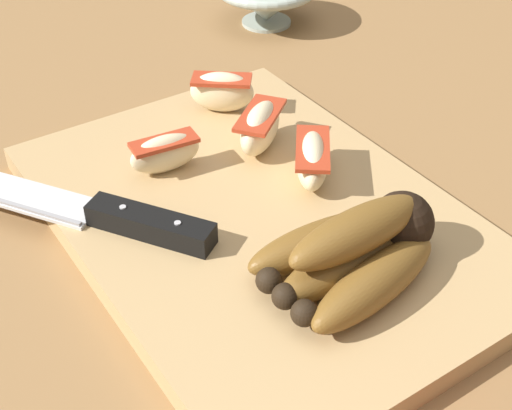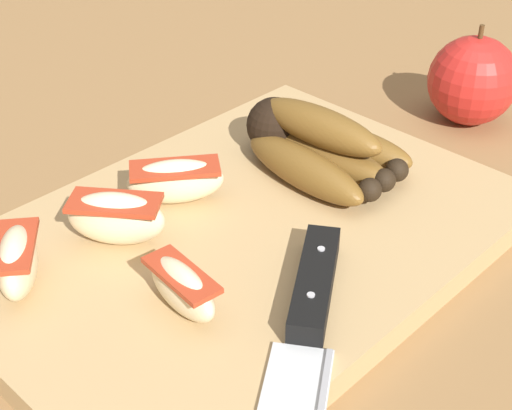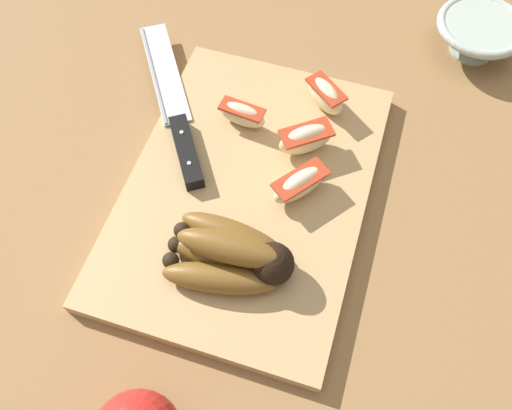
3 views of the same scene
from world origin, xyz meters
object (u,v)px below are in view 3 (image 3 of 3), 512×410
Objects in this scene: apple_wedge_middle at (325,95)px; ceramic_bowl at (478,34)px; banana_bunch at (233,256)px; apple_wedge_near at (300,184)px; chefs_knife at (178,122)px; apple_wedge_extra at (242,114)px; apple_wedge_far at (306,139)px.

apple_wedge_middle is 0.25m from ceramic_bowl.
banana_bunch reaches higher than apple_wedge_near.
chefs_knife is (-0.16, -0.13, -0.01)m from banana_bunch.
banana_bunch reaches higher than apple_wedge_middle.
apple_wedge_extra reaches higher than ceramic_bowl.
banana_bunch is 0.17m from apple_wedge_far.
chefs_knife is 2.05× the size of ceramic_bowl.
apple_wedge_far is at bearing 168.54° from banana_bunch.
apple_wedge_far is at bearing 94.29° from chefs_knife.
apple_wedge_middle is at bearing 170.53° from banana_bunch.
apple_wedge_middle is 0.51× the size of ceramic_bowl.
banana_bunch is at bearing -26.93° from ceramic_bowl.
banana_bunch is at bearing -11.46° from apple_wedge_far.
apple_wedge_middle is at bearing 116.94° from chefs_knife.
ceramic_bowl is (-0.24, 0.26, -0.01)m from apple_wedge_extra.
apple_wedge_far is (0.07, -0.01, -0.00)m from apple_wedge_middle.
apple_wedge_far is (-0.01, 0.16, 0.01)m from chefs_knife.
apple_wedge_near is 0.59× the size of ceramic_bowl.
apple_wedge_extra is at bearing 109.60° from chefs_knife.
apple_wedge_middle is at bearing 175.28° from apple_wedge_far.
apple_wedge_far is (-0.06, -0.01, 0.00)m from apple_wedge_near.
apple_wedge_far reaches higher than apple_wedge_near.
apple_wedge_middle is (-0.08, 0.17, 0.01)m from chefs_knife.
chefs_knife is 3.45× the size of apple_wedge_near.
apple_wedge_extra is 0.36m from ceramic_bowl.
apple_wedge_extra reaches higher than chefs_knife.
apple_wedge_extra is (-0.18, -0.05, -0.00)m from banana_bunch.
apple_wedge_near is (-0.11, 0.04, -0.00)m from banana_bunch.
banana_bunch is 2.22× the size of apple_wedge_extra.
apple_wedge_near is at bearing 73.80° from chefs_knife.
banana_bunch reaches higher than chefs_knife.
banana_bunch is 1.97× the size of apple_wedge_far.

